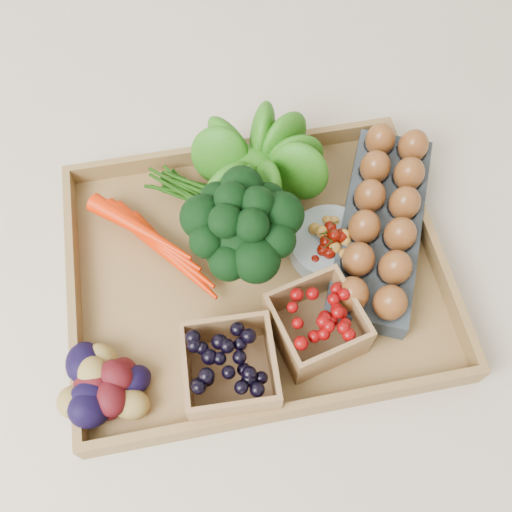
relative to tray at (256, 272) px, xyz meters
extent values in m
plane|color=beige|center=(0.00, 0.00, -0.01)|extent=(4.00, 4.00, 0.00)
cube|color=olive|center=(0.00, 0.00, 0.00)|extent=(0.55, 0.45, 0.01)
sphere|color=#14500C|center=(0.03, 0.15, 0.08)|extent=(0.14, 0.14, 0.14)
cylinder|color=#8C9EA5|center=(0.12, 0.01, 0.02)|extent=(0.13, 0.13, 0.03)
cube|color=#333B41|center=(0.20, 0.03, 0.03)|extent=(0.25, 0.35, 0.04)
cube|color=black|center=(-0.06, -0.16, 0.05)|extent=(0.12, 0.12, 0.08)
cube|color=#6A0405|center=(0.06, -0.12, 0.05)|extent=(0.14, 0.14, 0.08)
camera|label=1|loc=(-0.07, -0.38, 0.78)|focal=40.00mm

